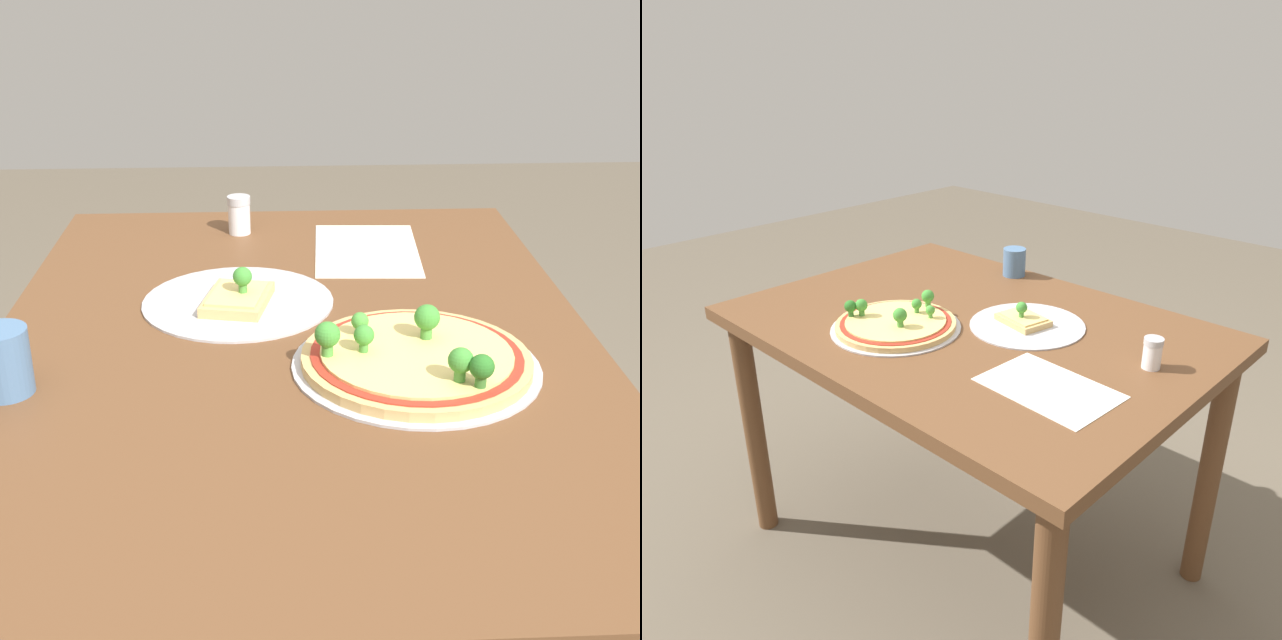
% 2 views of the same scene
% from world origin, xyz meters
% --- Properties ---
extents(ground_plane, '(8.00, 8.00, 0.00)m').
position_xyz_m(ground_plane, '(0.00, 0.00, 0.00)').
color(ground_plane, brown).
extents(dining_table, '(1.21, 0.87, 0.77)m').
position_xyz_m(dining_table, '(0.00, 0.00, 0.67)').
color(dining_table, brown).
rests_on(dining_table, ground_plane).
extents(pizza_tray_whole, '(0.33, 0.33, 0.07)m').
position_xyz_m(pizza_tray_whole, '(0.11, 0.16, 0.78)').
color(pizza_tray_whole, '#B7B7BC').
rests_on(pizza_tray_whole, dining_table).
extents(pizza_tray_slice, '(0.30, 0.30, 0.06)m').
position_xyz_m(pizza_tray_slice, '(-0.12, -0.08, 0.78)').
color(pizza_tray_slice, '#B7B7BC').
rests_on(pizza_tray_slice, dining_table).
extents(drinking_cup, '(0.07, 0.07, 0.09)m').
position_xyz_m(drinking_cup, '(0.15, -0.37, 0.81)').
color(drinking_cup, '#4C7099').
rests_on(drinking_cup, dining_table).
extents(condiment_shaker, '(0.04, 0.04, 0.07)m').
position_xyz_m(condiment_shaker, '(-0.47, -0.09, 0.80)').
color(condiment_shaker, silver).
rests_on(condiment_shaker, dining_table).
extents(paper_menu, '(0.29, 0.20, 0.00)m').
position_xyz_m(paper_menu, '(-0.36, 0.14, 0.77)').
color(paper_menu, silver).
rests_on(paper_menu, dining_table).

